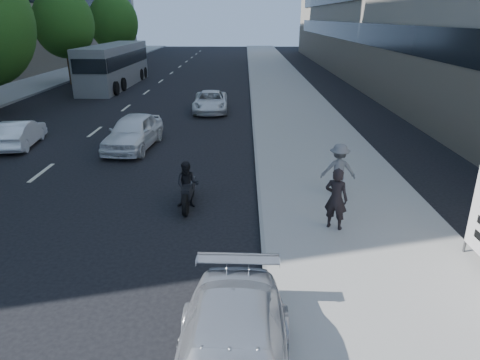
{
  "coord_description": "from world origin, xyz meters",
  "views": [
    {
      "loc": [
        0.97,
        -6.72,
        5.37
      ],
      "look_at": [
        0.87,
        3.4,
        1.5
      ],
      "focal_mm": 32.0,
      "sensor_mm": 36.0,
      "label": 1
    }
  ],
  "objects_px": {
    "white_sedan_mid": "(20,133)",
    "motorcycle": "(188,187)",
    "white_sedan_far": "(211,101)",
    "pedestrian_woman": "(336,199)",
    "white_sedan_near": "(133,132)",
    "bus": "(115,66)",
    "jogger": "(339,170)"
  },
  "relations": [
    {
      "from": "white_sedan_mid",
      "to": "motorcycle",
      "type": "xyz_separation_m",
      "value": [
        8.19,
        -6.36,
        0.06
      ]
    },
    {
      "from": "motorcycle",
      "to": "white_sedan_near",
      "type": "bearing_deg",
      "value": 118.55
    },
    {
      "from": "pedestrian_woman",
      "to": "white_sedan_mid",
      "type": "height_order",
      "value": "pedestrian_woman"
    },
    {
      "from": "white_sedan_far",
      "to": "white_sedan_mid",
      "type": "bearing_deg",
      "value": -138.08
    },
    {
      "from": "jogger",
      "to": "pedestrian_woman",
      "type": "height_order",
      "value": "pedestrian_woman"
    },
    {
      "from": "white_sedan_near",
      "to": "white_sedan_mid",
      "type": "distance_m",
      "value": 5.08
    },
    {
      "from": "pedestrian_woman",
      "to": "white_sedan_mid",
      "type": "xyz_separation_m",
      "value": [
        -12.25,
        8.01,
        -0.4
      ]
    },
    {
      "from": "pedestrian_woman",
      "to": "white_sedan_far",
      "type": "height_order",
      "value": "pedestrian_woman"
    },
    {
      "from": "jogger",
      "to": "motorcycle",
      "type": "xyz_separation_m",
      "value": [
        -4.58,
        -0.61,
        -0.34
      ]
    },
    {
      "from": "jogger",
      "to": "white_sedan_mid",
      "type": "xyz_separation_m",
      "value": [
        -12.78,
        5.75,
        -0.39
      ]
    },
    {
      "from": "white_sedan_near",
      "to": "motorcycle",
      "type": "xyz_separation_m",
      "value": [
        3.12,
        -6.13,
        -0.09
      ]
    },
    {
      "from": "pedestrian_woman",
      "to": "white_sedan_far",
      "type": "distance_m",
      "value": 16.2
    },
    {
      "from": "pedestrian_woman",
      "to": "white_sedan_far",
      "type": "xyz_separation_m",
      "value": [
        -4.42,
        15.58,
        -0.38
      ]
    },
    {
      "from": "pedestrian_woman",
      "to": "white_sedan_mid",
      "type": "relative_size",
      "value": 0.47
    },
    {
      "from": "jogger",
      "to": "white_sedan_near",
      "type": "distance_m",
      "value": 9.48
    },
    {
      "from": "jogger",
      "to": "bus",
      "type": "bearing_deg",
      "value": -55.34
    },
    {
      "from": "white_sedan_far",
      "to": "motorcycle",
      "type": "height_order",
      "value": "motorcycle"
    },
    {
      "from": "white_sedan_near",
      "to": "white_sedan_mid",
      "type": "relative_size",
      "value": 1.21
    },
    {
      "from": "white_sedan_mid",
      "to": "pedestrian_woman",
      "type": "bearing_deg",
      "value": 139.28
    },
    {
      "from": "white_sedan_near",
      "to": "bus",
      "type": "distance_m",
      "value": 18.9
    },
    {
      "from": "white_sedan_mid",
      "to": "white_sedan_far",
      "type": "distance_m",
      "value": 10.89
    },
    {
      "from": "white_sedan_mid",
      "to": "bus",
      "type": "bearing_deg",
      "value": -95.09
    },
    {
      "from": "white_sedan_near",
      "to": "motorcycle",
      "type": "bearing_deg",
      "value": -57.7
    },
    {
      "from": "motorcycle",
      "to": "bus",
      "type": "relative_size",
      "value": 0.17
    },
    {
      "from": "white_sedan_near",
      "to": "motorcycle",
      "type": "height_order",
      "value": "white_sedan_near"
    },
    {
      "from": "white_sedan_near",
      "to": "white_sedan_mid",
      "type": "bearing_deg",
      "value": -177.17
    },
    {
      "from": "white_sedan_near",
      "to": "bus",
      "type": "bearing_deg",
      "value": 113.35
    },
    {
      "from": "pedestrian_woman",
      "to": "white_sedan_far",
      "type": "relative_size",
      "value": 0.38
    },
    {
      "from": "bus",
      "to": "white_sedan_far",
      "type": "bearing_deg",
      "value": -48.85
    },
    {
      "from": "motorcycle",
      "to": "white_sedan_far",
      "type": "bearing_deg",
      "value": 93.11
    },
    {
      "from": "white_sedan_near",
      "to": "bus",
      "type": "xyz_separation_m",
      "value": [
        -5.83,
        17.96,
        0.91
      ]
    },
    {
      "from": "motorcycle",
      "to": "pedestrian_woman",
      "type": "bearing_deg",
      "value": -20.57
    }
  ]
}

